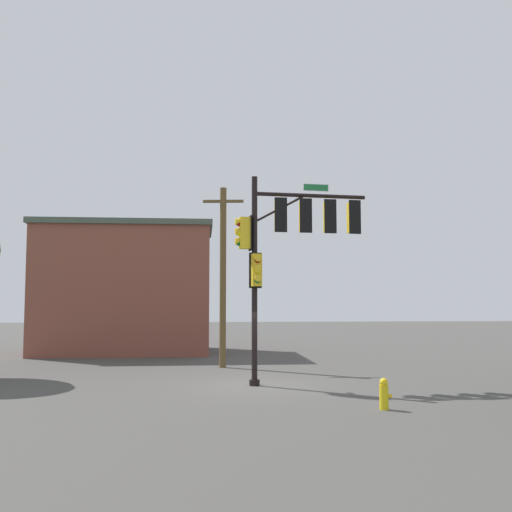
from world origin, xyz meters
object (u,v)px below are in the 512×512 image
object	(u,v)px
brick_building	(127,288)
utility_pole	(223,274)
fire_hydrant	(384,394)
signal_pole_assembly	(288,237)

from	to	relation	value
brick_building	utility_pole	bearing A→B (deg)	-56.18
fire_hydrant	brick_building	world-z (taller)	brick_building
fire_hydrant	utility_pole	bearing A→B (deg)	111.31
signal_pole_assembly	brick_building	bearing A→B (deg)	119.01
utility_pole	brick_building	world-z (taller)	utility_pole
signal_pole_assembly	brick_building	size ratio (longest dim) A/B	0.75
signal_pole_assembly	fire_hydrant	size ratio (longest dim) A/B	8.71
utility_pole	brick_building	xyz separation A→B (m)	(-5.19, 7.74, -0.49)
fire_hydrant	brick_building	xyz separation A→B (m)	(-9.15, 17.89, 3.18)
utility_pole	brick_building	size ratio (longest dim) A/B	0.83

